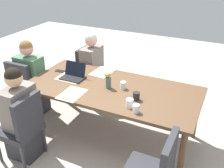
# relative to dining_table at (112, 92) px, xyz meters

# --- Properties ---
(ground_plane) EXTENTS (10.00, 10.00, 0.00)m
(ground_plane) POSITION_rel_dining_table_xyz_m (0.00, 0.00, -0.69)
(ground_plane) COLOR #B2A899
(dining_table) EXTENTS (2.23, 1.06, 0.75)m
(dining_table) POSITION_rel_dining_table_xyz_m (0.00, 0.00, 0.00)
(dining_table) COLOR brown
(dining_table) RESTS_ON ground_plane
(chair_head_right_left_near) EXTENTS (0.44, 0.44, 0.90)m
(chair_head_right_left_near) POSITION_rel_dining_table_xyz_m (1.43, 0.07, -0.19)
(chair_head_right_left_near) COLOR #2D2D33
(chair_head_right_left_near) RESTS_ON ground_plane
(person_head_right_left_near) EXTENTS (0.40, 0.36, 1.19)m
(person_head_right_left_near) POSITION_rel_dining_table_xyz_m (1.37, -0.01, -0.16)
(person_head_right_left_near) COLOR #2D2D33
(person_head_right_left_near) RESTS_ON ground_plane
(chair_near_left_mid) EXTENTS (0.44, 0.44, 0.90)m
(chair_near_left_mid) POSITION_rel_dining_table_xyz_m (0.81, -0.82, -0.19)
(chair_near_left_mid) COLOR #2D2D33
(chair_near_left_mid) RESTS_ON ground_plane
(person_near_left_mid) EXTENTS (0.36, 0.40, 1.19)m
(person_near_left_mid) POSITION_rel_dining_table_xyz_m (0.73, -0.76, -0.16)
(person_near_left_mid) COLOR #2D2D33
(person_near_left_mid) RESTS_ON ground_plane
(chair_far_left_far) EXTENTS (0.44, 0.44, 0.90)m
(chair_far_left_far) POSITION_rel_dining_table_xyz_m (0.74, 0.87, -0.19)
(chair_far_left_far) COLOR #2D2D33
(chair_far_left_far) RESTS_ON ground_plane
(person_far_left_far) EXTENTS (0.36, 0.40, 1.19)m
(person_far_left_far) POSITION_rel_dining_table_xyz_m (0.82, 0.81, -0.16)
(person_far_left_far) COLOR #2D2D33
(person_far_left_far) RESTS_ON ground_plane
(flower_vase) EXTENTS (0.09, 0.07, 0.22)m
(flower_vase) POSITION_rel_dining_table_xyz_m (0.04, 0.03, 0.19)
(flower_vase) COLOR #4C6B60
(flower_vase) RESTS_ON dining_table
(placemat_head_right_left_near) EXTENTS (0.36, 0.26, 0.00)m
(placemat_head_right_left_near) POSITION_rel_dining_table_xyz_m (0.64, -0.00, 0.07)
(placemat_head_right_left_near) COLOR beige
(placemat_head_right_left_near) RESTS_ON dining_table
(placemat_near_left_mid) EXTENTS (0.28, 0.38, 0.00)m
(placemat_near_left_mid) POSITION_rel_dining_table_xyz_m (0.33, -0.37, 0.07)
(placemat_near_left_mid) COLOR beige
(placemat_near_left_mid) RESTS_ON dining_table
(placemat_far_left_far) EXTENTS (0.27, 0.36, 0.00)m
(placemat_far_left_far) POSITION_rel_dining_table_xyz_m (0.37, 0.37, 0.07)
(placemat_far_left_far) COLOR beige
(placemat_far_left_far) RESTS_ON dining_table
(laptop_head_right_left_near) EXTENTS (0.32, 0.22, 0.21)m
(laptop_head_right_left_near) POSITION_rel_dining_table_xyz_m (0.60, -0.03, 0.11)
(laptop_head_right_left_near) COLOR black
(laptop_head_right_left_near) RESTS_ON dining_table
(coffee_mug_near_left) EXTENTS (0.07, 0.07, 0.10)m
(coffee_mug_near_left) POSITION_rel_dining_table_xyz_m (-0.49, 0.41, 0.12)
(coffee_mug_near_left) COLOR white
(coffee_mug_near_left) RESTS_ON dining_table
(coffee_mug_near_right) EXTENTS (0.07, 0.07, 0.09)m
(coffee_mug_near_right) POSITION_rel_dining_table_xyz_m (-0.14, -0.03, 0.12)
(coffee_mug_near_right) COLOR white
(coffee_mug_near_right) RESTS_ON dining_table
(coffee_mug_centre_left) EXTENTS (0.08, 0.08, 0.10)m
(coffee_mug_centre_left) POSITION_rel_dining_table_xyz_m (-0.39, 0.16, 0.12)
(coffee_mug_centre_left) COLOR #232328
(coffee_mug_centre_left) RESTS_ON dining_table
(coffee_mug_centre_right) EXTENTS (0.08, 0.08, 0.10)m
(coffee_mug_centre_right) POSITION_rel_dining_table_xyz_m (-0.38, 0.34, 0.12)
(coffee_mug_centre_right) COLOR white
(coffee_mug_centre_right) RESTS_ON dining_table
(phone_black) EXTENTS (0.16, 0.09, 0.01)m
(phone_black) POSITION_rel_dining_table_xyz_m (0.90, -0.13, 0.07)
(phone_black) COLOR black
(phone_black) RESTS_ON dining_table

